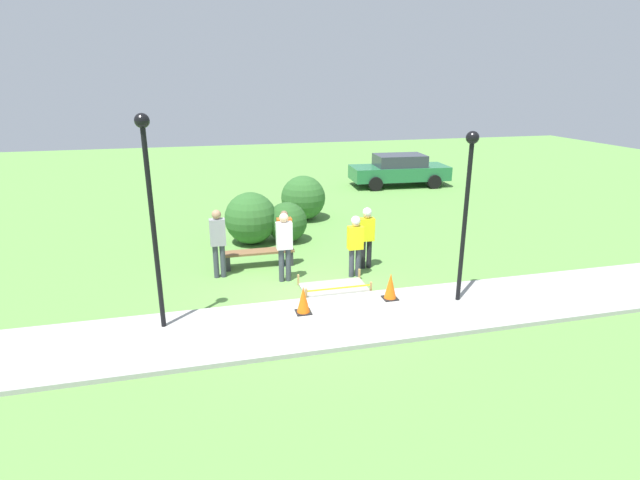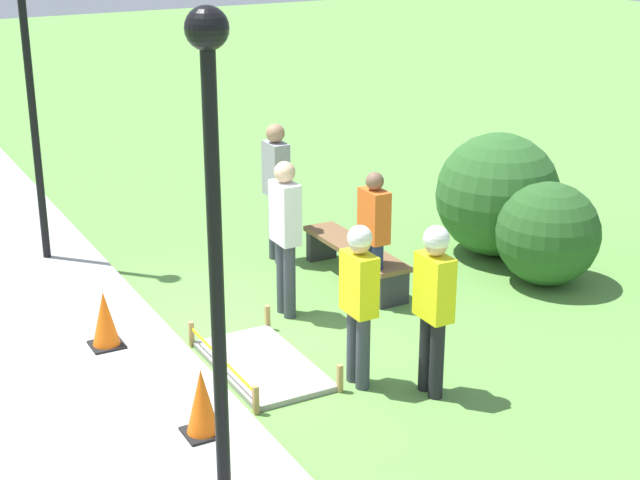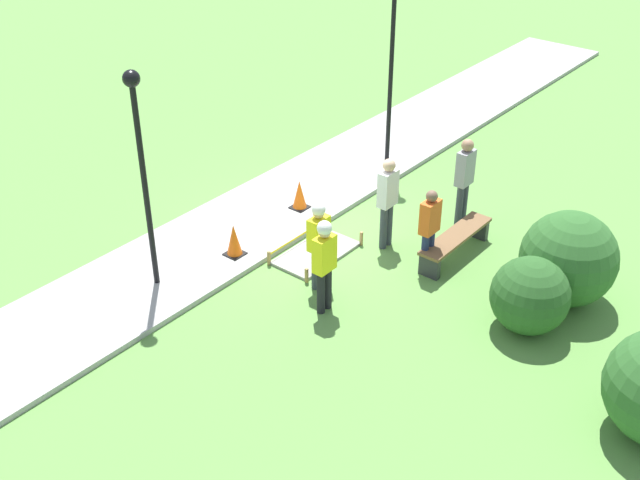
{
  "view_description": "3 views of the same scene",
  "coord_description": "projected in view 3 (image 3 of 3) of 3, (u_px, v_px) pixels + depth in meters",
  "views": [
    {
      "loc": [
        -2.42,
        -10.55,
        5.03
      ],
      "look_at": [
        0.76,
        2.1,
        0.81
      ],
      "focal_mm": 28.0,
      "sensor_mm": 36.0,
      "label": 1
    },
    {
      "loc": [
        8.96,
        -3.23,
        4.65
      ],
      "look_at": [
        0.18,
        1.53,
        1.06
      ],
      "focal_mm": 55.0,
      "sensor_mm": 36.0,
      "label": 2
    },
    {
      "loc": [
        10.61,
        8.68,
        8.08
      ],
      "look_at": [
        1.19,
        1.03,
        0.72
      ],
      "focal_mm": 45.0,
      "sensor_mm": 36.0,
      "label": 3
    }
  ],
  "objects": [
    {
      "name": "lamppost_near",
      "position": [
        140.0,
        150.0,
        12.85
      ],
      "size": [
        0.28,
        0.28,
        3.89
      ],
      "color": "black",
      "rests_on": "sidewalk"
    },
    {
      "name": "worker_assistant",
      "position": [
        324.0,
        259.0,
        13.1
      ],
      "size": [
        0.4,
        0.25,
        1.73
      ],
      "color": "black",
      "rests_on": "ground_plane"
    },
    {
      "name": "lamppost_far",
      "position": [
        392.0,
        41.0,
        16.95
      ],
      "size": [
        0.28,
        0.28,
        4.34
      ],
      "color": "black",
      "rests_on": "sidewalk"
    },
    {
      "name": "wet_concrete_patch",
      "position": [
        316.0,
        253.0,
        15.11
      ],
      "size": [
        1.69,
        0.96,
        0.29
      ],
      "color": "gray",
      "rests_on": "ground_plane"
    },
    {
      "name": "bystander_in_white_shirt",
      "position": [
        464.0,
        177.0,
        15.57
      ],
      "size": [
        0.4,
        0.24,
        1.85
      ],
      "color": "#383D47",
      "rests_on": "ground_plane"
    },
    {
      "name": "bystander_in_gray_shirt",
      "position": [
        388.0,
        198.0,
        14.86
      ],
      "size": [
        0.4,
        0.24,
        1.83
      ],
      "color": "#383D47",
      "rests_on": "ground_plane"
    },
    {
      "name": "traffic_cone_far_patch",
      "position": [
        234.0,
        240.0,
        14.79
      ],
      "size": [
        0.34,
        0.34,
        0.63
      ],
      "color": "black",
      "rests_on": "sidewalk"
    },
    {
      "name": "shrub_rounded_near",
      "position": [
        568.0,
        259.0,
        13.47
      ],
      "size": [
        1.65,
        1.65,
        1.65
      ],
      "color": "#2D6028",
      "rests_on": "ground_plane"
    },
    {
      "name": "worker_supervisor",
      "position": [
        319.0,
        238.0,
        13.74
      ],
      "size": [
        0.4,
        0.24,
        1.67
      ],
      "color": "#383D47",
      "rests_on": "ground_plane"
    },
    {
      "name": "sidewalk",
      "position": [
        273.0,
        209.0,
        16.53
      ],
      "size": [
        28.0,
        2.4,
        0.1
      ],
      "color": "#9E9E99",
      "rests_on": "ground_plane"
    },
    {
      "name": "park_bench",
      "position": [
        455.0,
        240.0,
        14.91
      ],
      "size": [
        1.95,
        0.44,
        0.47
      ],
      "color": "#2D2D33",
      "rests_on": "ground_plane"
    },
    {
      "name": "ground_plane",
      "position": [
        317.0,
        230.0,
        15.91
      ],
      "size": [
        60.0,
        60.0,
        0.0
      ],
      "primitive_type": "plane",
      "color": "#5B8E42"
    },
    {
      "name": "shrub_rounded_far",
      "position": [
        530.0,
        296.0,
        12.86
      ],
      "size": [
        1.29,
        1.29,
        1.29
      ],
      "color": "#285623",
      "rests_on": "ground_plane"
    },
    {
      "name": "traffic_cone_near_patch",
      "position": [
        300.0,
        195.0,
        16.33
      ],
      "size": [
        0.34,
        0.34,
        0.62
      ],
      "color": "black",
      "rests_on": "sidewalk"
    },
    {
      "name": "bystander_in_orange_shirt",
      "position": [
        429.0,
        226.0,
        14.24
      ],
      "size": [
        0.4,
        0.22,
        1.62
      ],
      "color": "navy",
      "rests_on": "ground_plane"
    }
  ]
}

